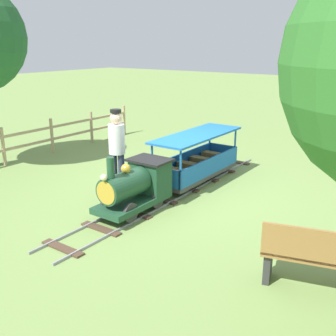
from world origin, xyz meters
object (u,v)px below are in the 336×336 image
Objects in this scene: passenger_car at (197,162)px; park_bench at (320,258)px; locomotive at (136,185)px; conductor_person at (117,145)px.

park_bench is at bearing 141.91° from passenger_car.
locomotive is 1.06× the size of park_bench.
locomotive is 0.89× the size of conductor_person.
park_bench is at bearing 170.06° from locomotive.
park_bench is (-4.00, 1.01, -0.54)m from conductor_person.
passenger_car reaches higher than park_bench.
park_bench is (-3.18, 2.49, -0.01)m from passenger_car.
passenger_car is at bearing -119.14° from conductor_person.
locomotive is at bearing -9.94° from park_bench.
passenger_car is (0.00, -1.93, -0.06)m from locomotive.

